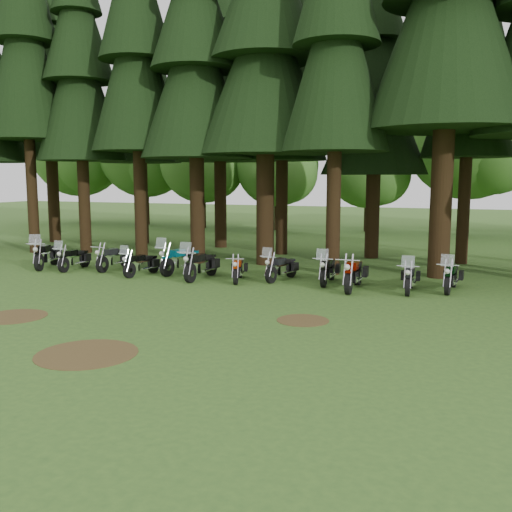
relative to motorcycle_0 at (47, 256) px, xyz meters
The scene contains 34 objects.
ground 9.64m from the motorcycle_0, 32.25° to the right, with size 120.00×120.00×0.00m, color #355D23.
pine_front_1 12.72m from the motorcycle_0, 137.20° to the left, with size 3.92×3.92×19.88m.
pine_front_2 10.45m from the motorcycle_0, 109.26° to the left, with size 4.32×4.32×16.22m.
pine_front_3 11.08m from the motorcycle_0, 67.06° to the left, with size 4.32×4.32×17.57m.
pine_front_4 11.33m from the motorcycle_0, 40.89° to the left, with size 4.95×4.95×16.33m.
pine_front_5 13.27m from the motorcycle_0, 27.71° to the left, with size 5.81×5.81×16.72m.
pine_front_6 15.26m from the motorcycle_0, 14.02° to the left, with size 4.15×4.15×16.75m.
pine_back_0 14.30m from the motorcycle_0, 128.87° to the left, with size 5.00×5.00×17.21m.
pine_back_1 13.06m from the motorcycle_0, 96.92° to the left, with size 4.52×4.52×16.22m.
pine_back_2 13.62m from the motorcycle_0, 67.92° to the left, with size 4.85×4.85×16.30m.
pine_back_3 14.34m from the motorcycle_0, 45.14° to the left, with size 4.35×4.35×16.20m.
pine_back_4 16.55m from the motorcycle_0, 33.68° to the left, with size 4.94×4.94×13.78m.
pine_back_5 20.21m from the motorcycle_0, 25.48° to the left, with size 3.94×3.94×16.33m.
decid_0 25.08m from the motorcycle_0, 124.74° to the left, with size 8.00×7.78×10.00m.
decid_1 22.70m from the motorcycle_0, 110.82° to the left, with size 7.91×7.69×9.88m.
decid_2 20.27m from the motorcycle_0, 96.66° to the left, with size 6.72×6.53×8.40m.
decid_3 20.68m from the motorcycle_0, 80.28° to the left, with size 6.12×5.95×7.65m.
decid_4 23.63m from the motorcycle_0, 65.36° to the left, with size 5.93×5.76×7.41m.
decid_5 26.95m from the motorcycle_0, 51.39° to the left, with size 8.45×8.21×10.56m.
dirt_patch_0 8.81m from the motorcycle_0, 54.24° to the right, with size 1.80×1.80×0.01m, color #4C3D1E.
dirt_patch_1 13.47m from the motorcycle_0, 20.14° to the right, with size 1.40×1.40×0.01m, color #4C3D1E.
dirt_patch_2 12.93m from the motorcycle_0, 44.99° to the right, with size 2.20×2.20×0.01m, color #4C3D1E.
motorcycle_0 is the anchor object (origin of this frame).
motorcycle_1 1.43m from the motorcycle_0, ahead, with size 0.44×2.10×1.32m.
motorcycle_2 3.04m from the motorcycle_0, 11.41° to the left, with size 0.35×2.21×0.90m.
motorcycle_3 4.76m from the motorcycle_0, ahead, with size 0.54×2.04×1.28m.
motorcycle_4 6.01m from the motorcycle_0, ahead, with size 0.75×2.44×1.53m.
motorcycle_5 7.27m from the motorcycle_0, ahead, with size 0.45×2.40×1.51m.
motorcycle_6 8.73m from the motorcycle_0, ahead, with size 0.70×1.95×0.82m.
motorcycle_7 10.19m from the motorcycle_0, ahead, with size 0.69×2.11×1.33m.
motorcycle_8 11.95m from the motorcycle_0, ahead, with size 0.45×2.21×1.39m.
motorcycle_9 13.00m from the motorcycle_0, ahead, with size 0.35×2.44×0.99m.
motorcycle_10 14.82m from the motorcycle_0, ahead, with size 0.42×2.15×1.35m.
motorcycle_11 16.13m from the motorcycle_0, ahead, with size 0.49×2.18×1.37m.
Camera 1 is at (8.75, -13.72, 3.77)m, focal length 40.00 mm.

